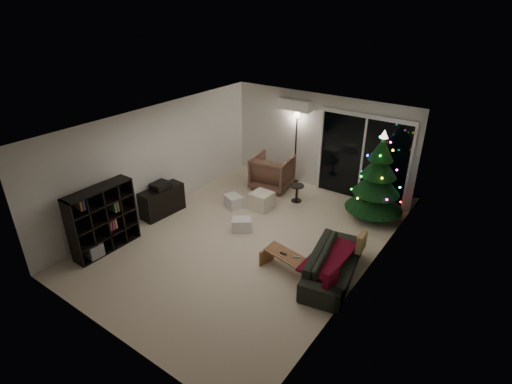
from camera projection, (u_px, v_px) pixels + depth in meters
room at (300, 178)px, 8.85m from camera, size 6.50×7.51×2.60m
bookshelf at (98, 217)px, 7.97m from camera, size 0.40×1.38×1.37m
media_cabinet at (162, 201)px, 9.33m from camera, size 0.47×1.09×0.67m
stereo at (160, 185)px, 9.15m from camera, size 0.34×0.40×0.14m
armchair at (272, 172)px, 10.56m from camera, size 1.10×1.12×0.90m
ottoman at (262, 201)px, 9.60m from camera, size 0.48×0.48×0.42m
cardboard_box_a at (233, 201)px, 9.72m from camera, size 0.51×0.45×0.30m
cardboard_box_b at (242, 225)px, 8.75m from camera, size 0.51×0.49×0.29m
side_table at (297, 193)px, 9.95m from camera, size 0.41×0.41×0.44m
floor_lamp at (296, 148)px, 10.75m from camera, size 0.30×0.30×1.90m
sofa at (333, 264)px, 7.25m from camera, size 1.09×2.00×0.55m
sofa_throw at (329, 257)px, 7.25m from camera, size 0.59×1.37×0.05m
cushion_a at (361, 242)px, 7.50m from camera, size 0.14×0.37×0.36m
cushion_b at (331, 278)px, 6.55m from camera, size 0.13×0.37×0.36m
coffee_table at (290, 264)px, 7.42m from camera, size 1.15×0.58×0.35m
remote_a at (283, 254)px, 7.41m from camera, size 0.14×0.04×0.02m
remote_b at (296, 257)px, 7.32m from camera, size 0.13×0.08×0.02m
christmas_tree at (378, 176)px, 8.86m from camera, size 1.56×1.56×2.11m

